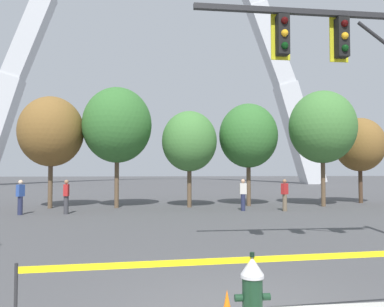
{
  "coord_description": "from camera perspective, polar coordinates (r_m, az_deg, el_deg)",
  "views": [
    {
      "loc": [
        -1.23,
        -5.38,
        2.04
      ],
      "look_at": [
        0.04,
        5.0,
        2.5
      ],
      "focal_mm": 35.54,
      "sensor_mm": 36.0,
      "label": 1
    }
  ],
  "objects": [
    {
      "name": "monument_arch",
      "position": [
        56.92,
        -5.6,
        15.72
      ],
      "size": [
        50.29,
        2.94,
        45.33
      ],
      "color": "silver",
      "rests_on": "ground"
    },
    {
      "name": "pedestrian_walking_right",
      "position": [
        19.35,
        7.67,
        -6.12
      ],
      "size": [
        0.35,
        0.22,
        1.59
      ],
      "color": "#232847",
      "rests_on": "ground"
    },
    {
      "name": "tree_left_mid",
      "position": [
        21.24,
        -11.16,
        4.19
      ],
      "size": [
        3.76,
        3.76,
        6.58
      ],
      "color": "brown",
      "rests_on": "ground"
    },
    {
      "name": "tree_far_left",
      "position": [
        21.87,
        -20.38,
        3.1
      ],
      "size": [
        3.44,
        3.44,
        6.02
      ],
      "color": "brown",
      "rests_on": "ground"
    },
    {
      "name": "caution_tape_barrier",
      "position": [
        5.21,
        10.55,
        -17.61
      ],
      "size": [
        5.97,
        0.4,
        0.97
      ],
      "color": "#232326",
      "rests_on": "ground"
    },
    {
      "name": "tree_center_left",
      "position": [
        20.98,
        -0.4,
        1.83
      ],
      "size": [
        3.03,
        3.03,
        5.31
      ],
      "color": "brown",
      "rests_on": "ground"
    },
    {
      "name": "pedestrian_near_trees",
      "position": [
        19.59,
        13.74,
        -6.02
      ],
      "size": [
        0.39,
        0.35,
        1.59
      ],
      "color": "brown",
      "rests_on": "ground"
    },
    {
      "name": "tree_right_mid",
      "position": [
        22.87,
        18.97,
        3.77
      ],
      "size": [
        3.75,
        3.75,
        6.56
      ],
      "color": "brown",
      "rests_on": "ground"
    },
    {
      "name": "pedestrian_walking_left",
      "position": [
        18.7,
        -18.35,
        -6.14
      ],
      "size": [
        0.22,
        0.35,
        1.59
      ],
      "color": "#38383D",
      "rests_on": "ground"
    },
    {
      "name": "pedestrian_standing_center",
      "position": [
        19.15,
        -24.36,
        -5.95
      ],
      "size": [
        0.34,
        0.39,
        1.59
      ],
      "color": "#232847",
      "rests_on": "ground"
    },
    {
      "name": "tree_far_right",
      "position": [
        25.9,
        23.87,
        1.21
      ],
      "size": [
        3.03,
        3.03,
        5.3
      ],
      "color": "#473323",
      "rests_on": "ground"
    },
    {
      "name": "fire_hydrant",
      "position": [
        5.22,
        9.02,
        -20.04
      ],
      "size": [
        0.46,
        0.48,
        0.99
      ],
      "color": "black",
      "rests_on": "ground"
    },
    {
      "name": "tree_center_right",
      "position": [
        22.1,
        8.45,
        2.64
      ],
      "size": [
        3.35,
        3.35,
        5.87
      ],
      "color": "brown",
      "rests_on": "ground"
    }
  ]
}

